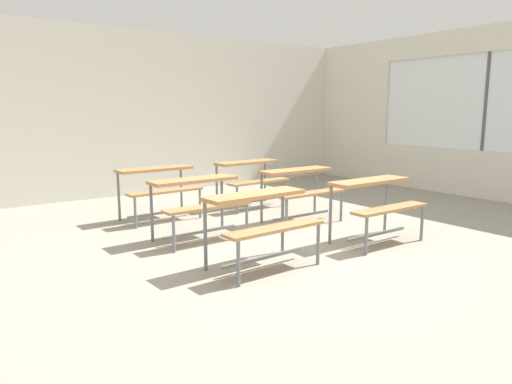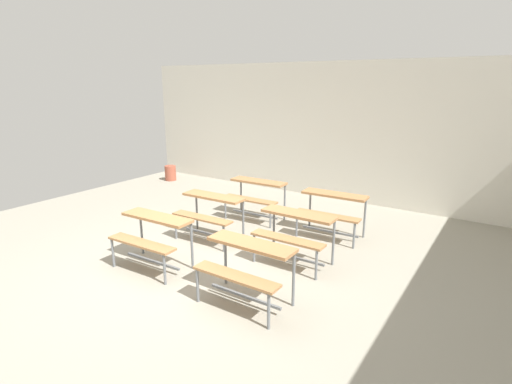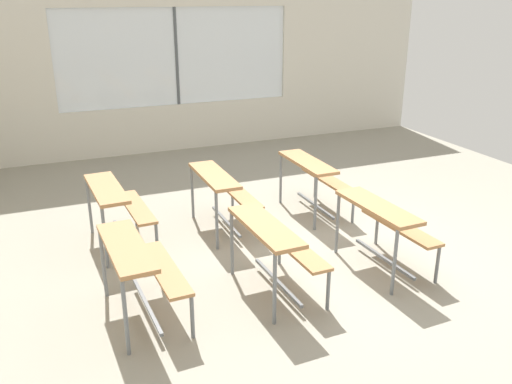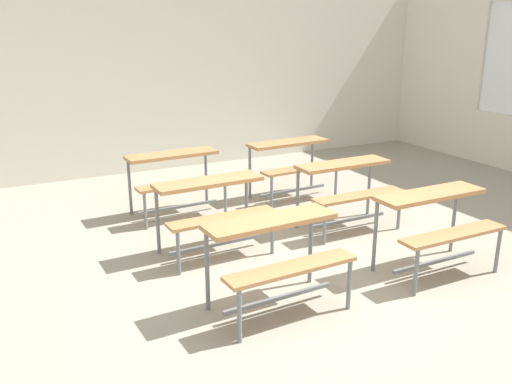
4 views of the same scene
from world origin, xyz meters
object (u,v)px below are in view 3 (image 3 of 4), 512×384
desk_bench_r0c1 (314,173)px  desk_bench_r2c1 (117,200)px  desk_bench_r2c0 (140,261)px  desk_bench_r1c0 (275,239)px  desk_bench_r0c0 (385,219)px  desk_bench_r1c1 (223,187)px

desk_bench_r0c1 → desk_bench_r2c1: (-0.02, 2.55, 0.00)m
desk_bench_r2c0 → desk_bench_r1c0: bearing=-94.8°
desk_bench_r0c0 → desk_bench_r0c1: (1.65, -0.06, 0.00)m
desk_bench_r0c0 → desk_bench_r1c0: size_ratio=1.00×
desk_bench_r1c1 → desk_bench_r2c1: same height
desk_bench_r2c0 → desk_bench_r2c1: 1.58m
desk_bench_r0c0 → desk_bench_r0c1: 1.65m
desk_bench_r0c0 → desk_bench_r2c0: size_ratio=1.00×
desk_bench_r1c0 → desk_bench_r1c1: same height
desk_bench_r0c1 → desk_bench_r2c1: 2.55m
desk_bench_r1c0 → desk_bench_r1c1: 1.61m
desk_bench_r1c1 → desk_bench_r2c0: bearing=140.0°
desk_bench_r0c1 → desk_bench_r2c1: bearing=90.2°
desk_bench_r0c0 → desk_bench_r2c1: size_ratio=1.00×
desk_bench_r1c0 → desk_bench_r2c0: 1.28m
desk_bench_r1c0 → desk_bench_r0c1: bearing=-40.1°
desk_bench_r0c1 → desk_bench_r2c0: 3.05m
desk_bench_r2c0 → desk_bench_r0c1: bearing=-60.6°
desk_bench_r0c1 → desk_bench_r1c1: 1.29m
desk_bench_r1c0 → desk_bench_r2c1: 2.05m
desk_bench_r2c1 → desk_bench_r2c0: bearing=175.4°
desk_bench_r0c0 → desk_bench_r2c1: same height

